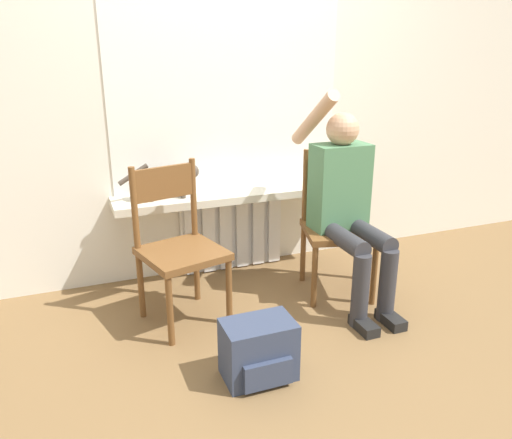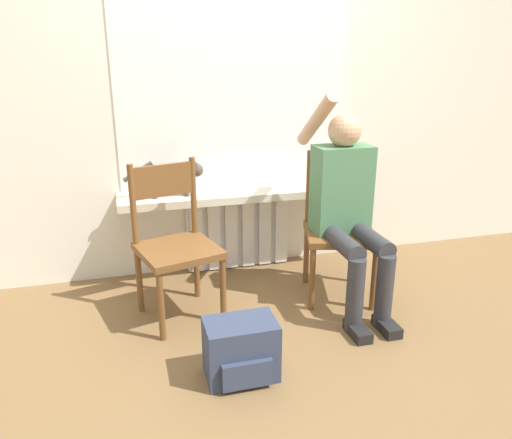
{
  "view_description": "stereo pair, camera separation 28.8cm",
  "coord_description": "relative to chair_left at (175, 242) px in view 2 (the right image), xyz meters",
  "views": [
    {
      "loc": [
        -1.05,
        -2.02,
        1.51
      ],
      "look_at": [
        0.0,
        0.68,
        0.51
      ],
      "focal_mm": 35.0,
      "sensor_mm": 36.0,
      "label": 1
    },
    {
      "loc": [
        -0.77,
        -2.11,
        1.51
      ],
      "look_at": [
        0.0,
        0.68,
        0.51
      ],
      "focal_mm": 35.0,
      "sensor_mm": 36.0,
      "label": 2
    }
  ],
  "objects": [
    {
      "name": "radiator",
      "position": [
        0.51,
        0.57,
        -0.18
      ],
      "size": [
        0.74,
        0.08,
        0.55
      ],
      "color": "white",
      "rests_on": "ground_plane"
    },
    {
      "name": "window_glass",
      "position": [
        0.51,
        0.62,
        0.84
      ],
      "size": [
        1.57,
        0.01,
        1.39
      ],
      "color": "white",
      "rests_on": "windowsill"
    },
    {
      "name": "chair_left",
      "position": [
        0.0,
        0.0,
        0.0
      ],
      "size": [
        0.52,
        0.52,
        0.91
      ],
      "rotation": [
        0.0,
        0.0,
        0.26
      ],
      "color": "brown",
      "rests_on": "ground_plane"
    },
    {
      "name": "backpack",
      "position": [
        0.22,
        -0.7,
        -0.32
      ],
      "size": [
        0.34,
        0.25,
        0.29
      ],
      "color": "#333D56",
      "rests_on": "ground_plane"
    },
    {
      "name": "wall_with_window",
      "position": [
        0.51,
        0.65,
        0.89
      ],
      "size": [
        7.0,
        0.06,
        2.7
      ],
      "color": "white",
      "rests_on": "ground_plane"
    },
    {
      "name": "chair_right",
      "position": [
        1.02,
        -0.0,
        0.0
      ],
      "size": [
        0.52,
        0.52,
        0.91
      ],
      "rotation": [
        0.0,
        0.0,
        -0.27
      ],
      "color": "brown",
      "rests_on": "ground_plane"
    },
    {
      "name": "windowsill",
      "position": [
        0.51,
        0.47,
        0.12
      ],
      "size": [
        1.64,
        0.31,
        0.05
      ],
      "color": "beige",
      "rests_on": "radiator"
    },
    {
      "name": "ground_plane",
      "position": [
        0.51,
        -0.58,
        -0.46
      ],
      "size": [
        12.0,
        12.0,
        0.0
      ],
      "primitive_type": "plane",
      "color": "brown"
    },
    {
      "name": "person",
      "position": [
        1.01,
        -0.12,
        0.19
      ],
      "size": [
        0.36,
        0.98,
        1.3
      ],
      "color": "#333338",
      "rests_on": "ground_plane"
    },
    {
      "name": "cat",
      "position": [
        0.05,
        0.45,
        0.28
      ],
      "size": [
        0.51,
        0.12,
        0.24
      ],
      "color": "#4C4238",
      "rests_on": "windowsill"
    }
  ]
}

